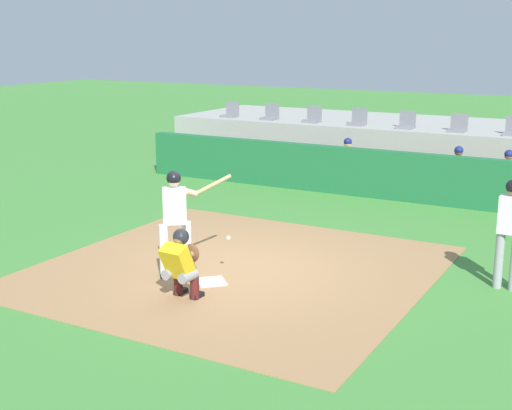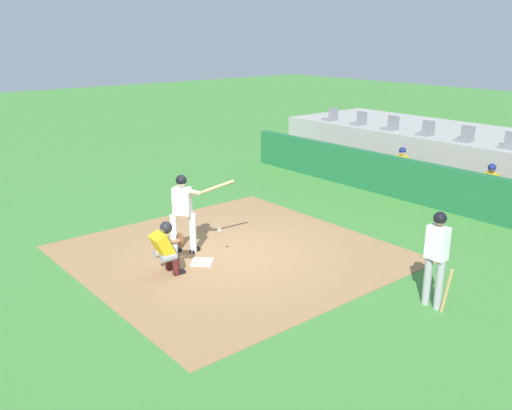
{
  "view_description": "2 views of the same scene",
  "coord_description": "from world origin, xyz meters",
  "px_view_note": "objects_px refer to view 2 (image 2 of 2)",
  "views": [
    {
      "loc": [
        5.96,
        -9.98,
        3.94
      ],
      "look_at": [
        0.0,
        0.7,
        1.0
      ],
      "focal_mm": 49.48,
      "sensor_mm": 36.0,
      "label": 1
    },
    {
      "loc": [
        9.07,
        -6.85,
        4.69
      ],
      "look_at": [
        0.0,
        0.7,
        1.0
      ],
      "focal_mm": 38.65,
      "sensor_mm": 36.0,
      "label": 2
    }
  ],
  "objects_px": {
    "stadium_seat_1": "(360,121)",
    "dugout_player_0": "(399,167)",
    "stadium_seat_0": "(331,117)",
    "batter_at_plate": "(184,209)",
    "stadium_seat_3": "(426,131)",
    "on_deck_batter": "(437,254)",
    "dugout_player_1": "(487,186)",
    "stadium_seat_4": "(465,137)",
    "stadium_seat_2": "(391,126)",
    "home_plate": "(202,262)",
    "stadium_seat_5": "(510,144)",
    "catcher_crouched": "(167,246)"
  },
  "relations": [
    {
      "from": "stadium_seat_3",
      "to": "on_deck_batter",
      "type": "bearing_deg",
      "value": -54.94
    },
    {
      "from": "dugout_player_1",
      "to": "stadium_seat_0",
      "type": "height_order",
      "value": "stadium_seat_0"
    },
    {
      "from": "home_plate",
      "to": "batter_at_plate",
      "type": "height_order",
      "value": "batter_at_plate"
    },
    {
      "from": "catcher_crouched",
      "to": "stadium_seat_0",
      "type": "relative_size",
      "value": 3.37
    },
    {
      "from": "catcher_crouched",
      "to": "dugout_player_0",
      "type": "relative_size",
      "value": 1.25
    },
    {
      "from": "catcher_crouched",
      "to": "stadium_seat_0",
      "type": "bearing_deg",
      "value": 117.72
    },
    {
      "from": "on_deck_batter",
      "to": "stadium_seat_3",
      "type": "distance_m",
      "value": 9.93
    },
    {
      "from": "batter_at_plate",
      "to": "catcher_crouched",
      "type": "height_order",
      "value": "batter_at_plate"
    },
    {
      "from": "catcher_crouched",
      "to": "dugout_player_0",
      "type": "distance_m",
      "value": 9.03
    },
    {
      "from": "batter_at_plate",
      "to": "dugout_player_0",
      "type": "bearing_deg",
      "value": 92.05
    },
    {
      "from": "dugout_player_0",
      "to": "dugout_player_1",
      "type": "bearing_deg",
      "value": 0.0
    },
    {
      "from": "stadium_seat_1",
      "to": "on_deck_batter",
      "type": "bearing_deg",
      "value": -43.4
    },
    {
      "from": "catcher_crouched",
      "to": "on_deck_batter",
      "type": "bearing_deg",
      "value": 34.2
    },
    {
      "from": "dugout_player_1",
      "to": "stadium_seat_4",
      "type": "xyz_separation_m",
      "value": [
        -1.95,
        2.03,
        0.86
      ]
    },
    {
      "from": "stadium_seat_0",
      "to": "home_plate",
      "type": "bearing_deg",
      "value": -60.42
    },
    {
      "from": "stadium_seat_5",
      "to": "catcher_crouched",
      "type": "bearing_deg",
      "value": -97.44
    },
    {
      "from": "dugout_player_1",
      "to": "stadium_seat_5",
      "type": "height_order",
      "value": "stadium_seat_5"
    },
    {
      "from": "on_deck_batter",
      "to": "stadium_seat_2",
      "type": "distance_m",
      "value": 10.83
    },
    {
      "from": "stadium_seat_2",
      "to": "stadium_seat_4",
      "type": "bearing_deg",
      "value": 0.0
    },
    {
      "from": "stadium_seat_2",
      "to": "stadium_seat_3",
      "type": "relative_size",
      "value": 1.0
    },
    {
      "from": "batter_at_plate",
      "to": "stadium_seat_4",
      "type": "height_order",
      "value": "stadium_seat_4"
    },
    {
      "from": "dugout_player_0",
      "to": "stadium_seat_0",
      "type": "relative_size",
      "value": 2.71
    },
    {
      "from": "on_deck_batter",
      "to": "catcher_crouched",
      "type": "bearing_deg",
      "value": -145.8
    },
    {
      "from": "on_deck_batter",
      "to": "home_plate",
      "type": "bearing_deg",
      "value": -154.17
    },
    {
      "from": "stadium_seat_1",
      "to": "stadium_seat_5",
      "type": "bearing_deg",
      "value": 0.0
    },
    {
      "from": "home_plate",
      "to": "stadium_seat_3",
      "type": "height_order",
      "value": "stadium_seat_3"
    },
    {
      "from": "dugout_player_0",
      "to": "stadium_seat_4",
      "type": "bearing_deg",
      "value": 64.32
    },
    {
      "from": "dugout_player_1",
      "to": "stadium_seat_3",
      "type": "distance_m",
      "value": 4.05
    },
    {
      "from": "dugout_player_1",
      "to": "dugout_player_0",
      "type": "bearing_deg",
      "value": 180.0
    },
    {
      "from": "stadium_seat_5",
      "to": "on_deck_batter",
      "type": "bearing_deg",
      "value": -70.92
    },
    {
      "from": "home_plate",
      "to": "on_deck_batter",
      "type": "distance_m",
      "value": 4.83
    },
    {
      "from": "on_deck_batter",
      "to": "stadium_seat_5",
      "type": "distance_m",
      "value": 8.61
    },
    {
      "from": "home_plate",
      "to": "stadium_seat_0",
      "type": "bearing_deg",
      "value": 119.58
    },
    {
      "from": "stadium_seat_0",
      "to": "stadium_seat_3",
      "type": "distance_m",
      "value": 4.33
    },
    {
      "from": "on_deck_batter",
      "to": "stadium_seat_5",
      "type": "bearing_deg",
      "value": 109.08
    },
    {
      "from": "home_plate",
      "to": "stadium_seat_5",
      "type": "relative_size",
      "value": 0.92
    },
    {
      "from": "stadium_seat_1",
      "to": "dugout_player_0",
      "type": "bearing_deg",
      "value": -31.23
    },
    {
      "from": "dugout_player_0",
      "to": "stadium_seat_5",
      "type": "distance_m",
      "value": 3.28
    },
    {
      "from": "stadium_seat_1",
      "to": "stadium_seat_3",
      "type": "bearing_deg",
      "value": 0.0
    },
    {
      "from": "stadium_seat_0",
      "to": "dugout_player_0",
      "type": "bearing_deg",
      "value": -22.97
    },
    {
      "from": "stadium_seat_2",
      "to": "stadium_seat_3",
      "type": "bearing_deg",
      "value": 0.0
    },
    {
      "from": "stadium_seat_3",
      "to": "dugout_player_1",
      "type": "bearing_deg",
      "value": -30.95
    },
    {
      "from": "stadium_seat_4",
      "to": "stadium_seat_0",
      "type": "bearing_deg",
      "value": 180.0
    },
    {
      "from": "stadium_seat_0",
      "to": "catcher_crouched",
      "type": "bearing_deg",
      "value": -62.28
    },
    {
      "from": "on_deck_batter",
      "to": "stadium_seat_5",
      "type": "xyz_separation_m",
      "value": [
        -2.81,
        8.12,
        0.51
      ]
    },
    {
      "from": "batter_at_plate",
      "to": "catcher_crouched",
      "type": "bearing_deg",
      "value": -50.97
    },
    {
      "from": "stadium_seat_3",
      "to": "stadium_seat_4",
      "type": "distance_m",
      "value": 1.44
    },
    {
      "from": "on_deck_batter",
      "to": "dugout_player_1",
      "type": "distance_m",
      "value": 6.52
    },
    {
      "from": "on_deck_batter",
      "to": "stadium_seat_3",
      "type": "relative_size",
      "value": 3.72
    },
    {
      "from": "stadium_seat_5",
      "to": "stadium_seat_1",
      "type": "bearing_deg",
      "value": 180.0
    }
  ]
}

